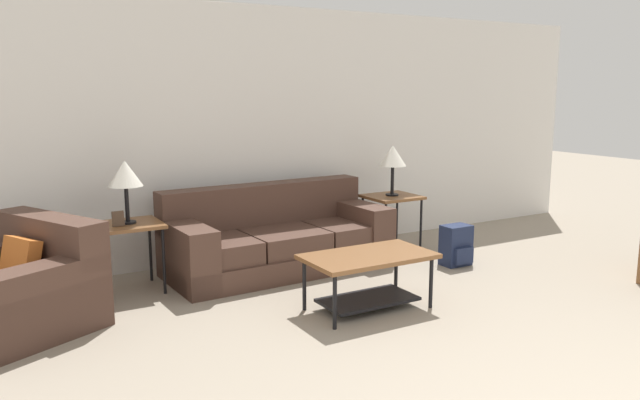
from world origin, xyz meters
The scene contains 10 objects.
wall_back centered at (0.00, 4.80, 1.30)m, with size 9.11×0.06×2.60m.
couch centered at (-0.09, 4.17, 0.29)m, with size 2.20×1.00×0.82m.
armchair centered at (-2.46, 3.77, 0.28)m, with size 1.41×1.45×0.80m.
coffee_table centered at (0.04, 2.78, 0.34)m, with size 1.03×0.59×0.46m.
side_table_left centered at (-1.50, 4.20, 0.55)m, with size 0.55×0.51×0.61m.
side_table_right centered at (1.33, 4.20, 0.55)m, with size 0.55×0.51×0.61m.
table_lamp_left centered at (-1.50, 4.20, 1.03)m, with size 0.29×0.29×0.55m.
table_lamp_right centered at (1.33, 4.20, 1.03)m, with size 0.29×0.29×0.55m.
backpack centered at (1.54, 3.40, 0.20)m, with size 0.29×0.27×0.41m.
picture_frame centered at (-1.60, 4.13, 0.68)m, with size 0.10×0.04×0.13m.
Camera 1 is at (-2.71, -1.19, 1.76)m, focal length 35.00 mm.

